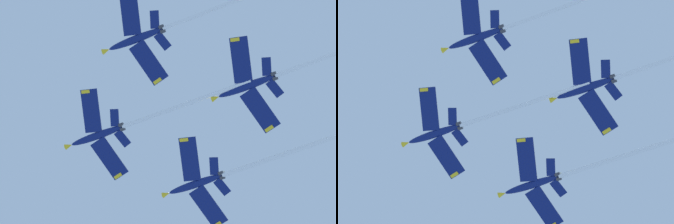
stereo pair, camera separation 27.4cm
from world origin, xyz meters
TOP-DOWN VIEW (x-y plane):
  - jet_lead at (15.14, 23.83)m, footprint 40.73×20.16m
  - jet_left_wing at (-0.71, 38.65)m, footprint 44.26×20.16m
  - jet_right_wing at (-2.54, 6.70)m, footprint 46.53×20.17m
  - jet_slot at (-17.24, 21.30)m, footprint 41.22×20.17m

SIDE VIEW (x-z plane):
  - jet_slot at x=-17.24m, z-range 144.11..155.04m
  - jet_left_wing at x=-0.71m, z-range 147.98..158.93m
  - jet_right_wing at x=-2.54m, z-range 147.12..159.85m
  - jet_lead at x=15.14m, z-range 151.97..162.67m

